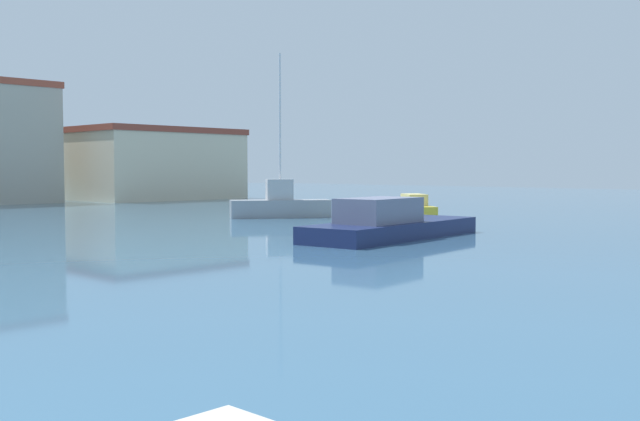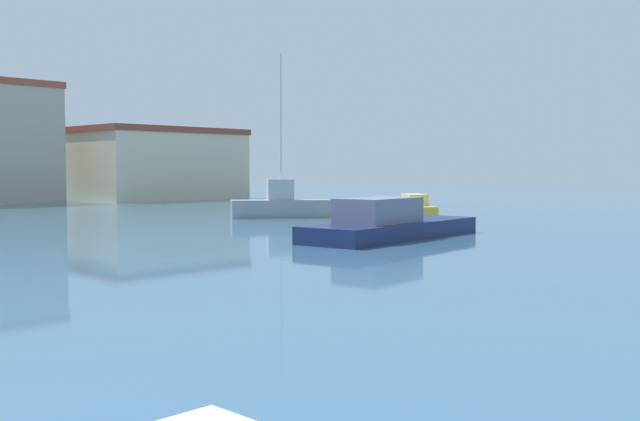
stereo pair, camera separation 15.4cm
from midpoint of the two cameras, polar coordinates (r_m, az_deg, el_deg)
name	(u,v)px [view 1 (the left image)]	position (r m, az deg, el deg)	size (l,w,h in m)	color
water	(127,237)	(29.86, -14.60, -1.97)	(160.00, 160.00, 0.00)	#38607F
motorboat_yellow_mid_harbor	(412,211)	(37.29, 6.90, -0.06)	(3.79, 4.37, 1.40)	gold
motorboat_navy_inner_mooring	(389,224)	(28.40, 5.11, -1.05)	(8.91, 3.56, 1.56)	#19234C
sailboat_grey_distant_north	(280,204)	(40.52, -3.17, 0.47)	(5.19, 4.29, 8.81)	gray
waterfront_apartments	(154,164)	(66.65, -12.61, 3.49)	(13.60, 9.59, 6.10)	beige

